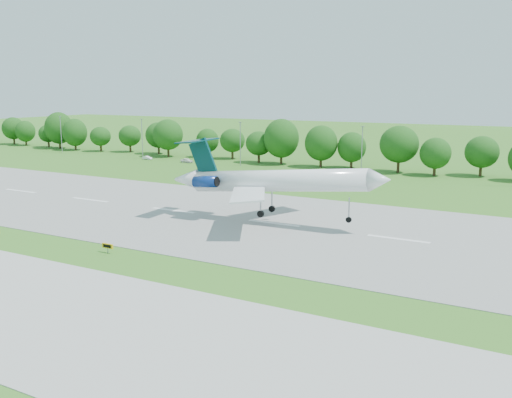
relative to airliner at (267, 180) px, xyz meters
name	(u,v)px	position (x,y,z in m)	size (l,w,h in m)	color
ground	(63,244)	(-18.78, -24.90, -7.00)	(600.00, 600.00, 0.00)	#36671B
runway	(173,211)	(-18.78, 0.10, -6.96)	(400.00, 45.00, 0.08)	gray
tree_line	(321,144)	(-18.78, 67.10, -0.81)	(288.40, 8.40, 10.40)	#382314
light_poles	(298,146)	(-21.28, 57.10, -0.66)	(175.90, 0.25, 12.19)	gray
airliner	(267,180)	(0.00, 0.00, 0.00)	(37.31, 27.07, 11.93)	white
taxi_sign_right	(108,246)	(-10.27, -25.16, -6.07)	(1.79, 0.25, 1.26)	gray
service_vehicle_a	(147,158)	(-70.90, 55.66, -6.45)	(1.16, 3.33, 1.10)	silver
service_vehicle_b	(187,160)	(-56.00, 55.51, -6.36)	(1.51, 3.76, 1.28)	silver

